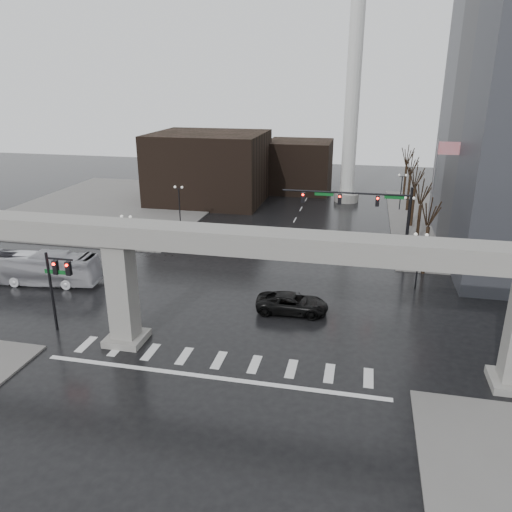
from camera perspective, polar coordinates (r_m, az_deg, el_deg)
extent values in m
plane|color=black|center=(34.28, -3.78, -10.94)|extent=(160.00, 160.00, 0.00)
cube|color=#64625F|center=(68.84, 26.70, 2.95)|extent=(28.00, 36.00, 0.15)
cube|color=#64625F|center=(74.97, -15.47, 5.59)|extent=(28.00, 36.00, 0.15)
cube|color=gray|center=(30.98, -4.11, 1.90)|extent=(48.00, 2.20, 1.40)
cube|color=gray|center=(35.05, -15.01, -4.19)|extent=(1.60, 1.60, 7.30)
cube|color=gray|center=(36.53, -14.54, -9.08)|extent=(2.60, 2.60, 0.50)
cube|color=gray|center=(34.43, 27.22, -12.70)|extent=(2.60, 2.60, 0.50)
cube|color=black|center=(74.81, -5.37, 10.05)|extent=(16.00, 14.00, 10.00)
cube|color=black|center=(82.05, 4.96, 10.21)|extent=(10.00, 10.00, 8.00)
cylinder|color=silver|center=(74.34, 10.98, 17.49)|extent=(2.00, 2.00, 30.00)
cylinder|color=gray|center=(76.19, 10.28, 6.62)|extent=(3.60, 3.60, 1.20)
cylinder|color=black|center=(49.14, 16.96, 2.95)|extent=(0.24, 0.24, 8.00)
cylinder|color=black|center=(48.20, 10.18, 7.12)|extent=(12.00, 0.18, 0.18)
cube|color=black|center=(48.33, 13.70, 6.12)|extent=(0.35, 0.30, 1.00)
cube|color=black|center=(48.36, 9.54, 6.41)|extent=(0.35, 0.30, 1.00)
cube|color=black|center=(48.64, 5.40, 6.68)|extent=(0.35, 0.30, 1.00)
sphere|color=#FF0C05|center=(48.08, 13.73, 6.41)|extent=(0.20, 0.20, 0.20)
cube|color=#0C551E|center=(48.29, 15.53, 6.50)|extent=(1.80, 0.05, 0.35)
cube|color=#0C551E|center=(48.35, 7.78, 7.05)|extent=(1.80, 0.05, 0.35)
cylinder|color=black|center=(38.58, -22.31, -3.85)|extent=(0.20, 0.20, 6.00)
cylinder|color=black|center=(37.13, -21.55, -0.33)|extent=(2.00, 0.14, 0.14)
cube|color=black|center=(37.56, -21.93, -1.21)|extent=(0.35, 0.30, 1.00)
cube|color=black|center=(37.02, -20.65, -1.34)|extent=(0.35, 0.30, 1.00)
cube|color=#0C551E|center=(37.74, -21.99, -1.70)|extent=(1.60, 0.05, 0.30)
cylinder|color=silver|center=(51.96, 19.38, 5.86)|extent=(0.12, 0.12, 12.00)
cube|color=red|center=(51.21, 21.17, 11.41)|extent=(2.00, 0.03, 1.20)
cylinder|color=black|center=(45.14, 18.03, -0.77)|extent=(0.14, 0.14, 4.80)
cube|color=black|center=(44.41, 18.34, 2.07)|extent=(0.90, 0.06, 0.06)
sphere|color=silver|center=(44.31, 17.79, 2.36)|extent=(0.32, 0.32, 0.32)
sphere|color=silver|center=(44.41, 18.95, 2.27)|extent=(0.32, 0.32, 0.32)
cylinder|color=black|center=(58.46, 16.92, 3.93)|extent=(0.14, 0.14, 4.80)
cube|color=black|center=(57.90, 17.15, 6.16)|extent=(0.90, 0.06, 0.06)
sphere|color=silver|center=(57.82, 16.72, 6.39)|extent=(0.32, 0.32, 0.32)
sphere|color=silver|center=(57.89, 17.61, 6.32)|extent=(0.32, 0.32, 0.32)
cylinder|color=black|center=(72.03, 16.22, 6.87)|extent=(0.14, 0.14, 4.80)
cube|color=black|center=(71.58, 16.40, 8.70)|extent=(0.90, 0.06, 0.06)
sphere|color=silver|center=(71.51, 16.05, 8.89)|extent=(0.32, 0.32, 0.32)
sphere|color=silver|center=(71.58, 16.77, 8.83)|extent=(0.32, 0.32, 0.32)
cylinder|color=black|center=(49.96, -14.38, 1.54)|extent=(0.14, 0.14, 4.80)
cube|color=black|center=(49.30, -14.61, 4.14)|extent=(0.90, 0.06, 0.06)
sphere|color=silver|center=(49.45, -15.10, 4.38)|extent=(0.32, 0.32, 0.32)
sphere|color=silver|center=(49.05, -14.16, 4.34)|extent=(0.32, 0.32, 0.32)
cylinder|color=black|center=(62.25, -8.73, 5.49)|extent=(0.14, 0.14, 4.80)
cube|color=black|center=(61.72, -8.84, 7.61)|extent=(0.90, 0.06, 0.06)
sphere|color=silver|center=(61.84, -9.24, 7.80)|extent=(0.32, 0.32, 0.32)
sphere|color=silver|center=(61.52, -8.46, 7.78)|extent=(0.32, 0.32, 0.32)
cylinder|color=black|center=(75.14, -4.94, 8.09)|extent=(0.14, 0.14, 4.80)
cube|color=black|center=(74.71, -4.99, 9.85)|extent=(0.90, 0.06, 0.06)
sphere|color=silver|center=(74.81, -5.33, 10.01)|extent=(0.32, 0.32, 0.32)
sphere|color=silver|center=(74.54, -4.66, 10.00)|extent=(0.32, 0.32, 0.32)
cylinder|color=black|center=(49.06, 18.79, 0.61)|extent=(0.34, 0.34, 4.55)
cylinder|color=black|center=(48.03, 19.28, 4.82)|extent=(0.12, 1.52, 2.98)
cylinder|color=black|center=(48.40, 19.80, 4.58)|extent=(0.83, 1.14, 2.51)
cylinder|color=black|center=(56.65, 18.04, 3.24)|extent=(0.34, 0.34, 4.66)
cylinder|color=black|center=(55.75, 18.46, 7.01)|extent=(0.12, 1.55, 3.05)
cylinder|color=black|center=(56.10, 18.92, 6.78)|extent=(0.85, 1.16, 2.57)
cylinder|color=black|center=(64.34, 17.47, 5.25)|extent=(0.34, 0.34, 4.76)
cylinder|color=black|center=(63.54, 17.83, 8.66)|extent=(0.12, 1.59, 3.11)
cylinder|color=black|center=(63.88, 18.24, 8.45)|extent=(0.86, 1.18, 2.62)
cylinder|color=black|center=(72.10, 17.01, 6.83)|extent=(0.34, 0.34, 4.87)
cylinder|color=black|center=(71.38, 17.34, 9.95)|extent=(0.12, 1.62, 3.18)
cylinder|color=black|center=(71.71, 17.70, 9.75)|extent=(0.88, 1.20, 2.68)
cylinder|color=black|center=(79.91, 16.65, 8.10)|extent=(0.34, 0.34, 4.97)
cylinder|color=black|center=(79.24, 16.94, 10.99)|extent=(0.12, 1.65, 3.25)
cylinder|color=black|center=(79.57, 17.27, 10.80)|extent=(0.89, 1.23, 2.74)
imported|color=black|center=(39.34, 4.15, -5.41)|extent=(5.74, 2.85, 1.56)
imported|color=silver|center=(48.34, -23.37, -1.29)|extent=(10.68, 3.49, 2.92)
imported|color=black|center=(55.69, 3.51, 2.14)|extent=(2.12, 4.13, 1.35)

